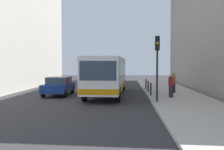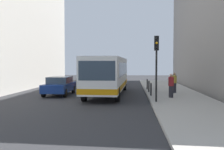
{
  "view_description": "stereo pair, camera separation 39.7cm",
  "coord_description": "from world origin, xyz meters",
  "views": [
    {
      "loc": [
        1.64,
        -19.57,
        2.51
      ],
      "look_at": [
        0.57,
        0.09,
        1.7
      ],
      "focal_mm": 43.11,
      "sensor_mm": 36.0,
      "label": 1
    },
    {
      "loc": [
        2.03,
        -19.54,
        2.51
      ],
      "look_at": [
        0.57,
        0.09,
        1.7
      ],
      "focal_mm": 43.11,
      "sensor_mm": 36.0,
      "label": 2
    }
  ],
  "objects": [
    {
      "name": "car_beside_bus",
      "position": [
        -3.79,
        1.68,
        0.78
      ],
      "size": [
        1.89,
        4.42,
        1.48
      ],
      "rotation": [
        0.0,
        0.0,
        3.15
      ],
      "color": "navy",
      "rests_on": "ground"
    },
    {
      "name": "pedestrian_mid_sidewalk",
      "position": [
        5.49,
        2.67,
        0.96
      ],
      "size": [
        0.38,
        0.38,
        1.64
      ],
      "rotation": [
        0.0,
        0.0,
        1.93
      ],
      "color": "#26262D",
      "rests_on": "sidewalk"
    },
    {
      "name": "bollard_far",
      "position": [
        3.45,
        5.55,
        0.62
      ],
      "size": [
        0.11,
        0.11,
        0.95
      ],
      "primitive_type": "cylinder",
      "color": "black",
      "rests_on": "sidewalk"
    },
    {
      "name": "bus",
      "position": [
        0.08,
        2.2,
        1.73
      ],
      "size": [
        2.88,
        11.1,
        3.0
      ],
      "rotation": [
        0.0,
        0.0,
        3.11
      ],
      "color": "white",
      "rests_on": "ground"
    },
    {
      "name": "car_behind_bus",
      "position": [
        -0.45,
        11.76,
        0.78
      ],
      "size": [
        1.96,
        4.45,
        1.48
      ],
      "rotation": [
        0.0,
        0.0,
        3.11
      ],
      "color": "maroon",
      "rests_on": "ground"
    },
    {
      "name": "sidewalk",
      "position": [
        5.4,
        0.0,
        0.07
      ],
      "size": [
        4.4,
        40.0,
        0.15
      ],
      "primitive_type": "cube",
      "color": "#ADA89E",
      "rests_on": "ground"
    },
    {
      "name": "bollard_near",
      "position": [
        3.45,
        0.54,
        0.62
      ],
      "size": [
        0.11,
        0.11,
        0.95
      ],
      "primitive_type": "cylinder",
      "color": "black",
      "rests_on": "sidewalk"
    },
    {
      "name": "traffic_light",
      "position": [
        3.55,
        -2.65,
        3.01
      ],
      "size": [
        0.28,
        0.33,
        4.1
      ],
      "color": "black",
      "rests_on": "sidewalk"
    },
    {
      "name": "ground_plane",
      "position": [
        0.0,
        0.0,
        0.0
      ],
      "size": [
        80.0,
        80.0,
        0.0
      ],
      "primitive_type": "plane",
      "color": "#2D2D30"
    },
    {
      "name": "pedestrian_near_signal",
      "position": [
        4.77,
        -0.51,
        0.98
      ],
      "size": [
        0.38,
        0.38,
        1.67
      ],
      "rotation": [
        0.0,
        0.0,
        1.04
      ],
      "color": "#26262D",
      "rests_on": "sidewalk"
    },
    {
      "name": "bollard_mid",
      "position": [
        3.45,
        3.05,
        0.62
      ],
      "size": [
        0.11,
        0.11,
        0.95
      ],
      "primitive_type": "cylinder",
      "color": "black",
      "rests_on": "sidewalk"
    }
  ]
}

